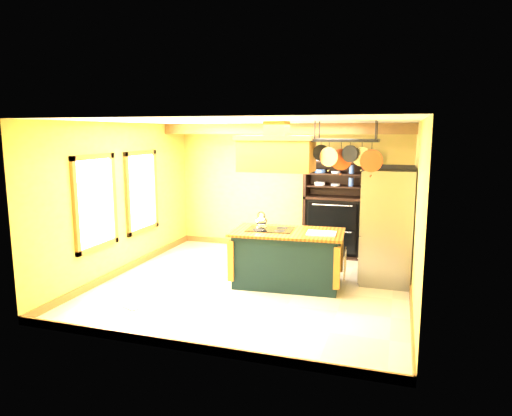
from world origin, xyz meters
The scene contains 15 objects.
floor centered at (0.00, 0.00, 0.00)m, with size 5.00×5.00×0.00m, color beige.
ceiling centered at (0.00, 0.00, 2.70)m, with size 5.00×5.00×0.00m, color white.
wall_back centered at (0.00, 2.50, 1.35)m, with size 5.00×0.02×2.70m, color gold.
wall_front centered at (0.00, -2.50, 1.35)m, with size 5.00×0.02×2.70m, color gold.
wall_left centered at (-2.50, 0.00, 1.35)m, with size 0.02×5.00×2.70m, color gold.
wall_right centered at (2.50, 0.00, 1.35)m, with size 0.02×5.00×2.70m, color gold.
ceiling_beam centered at (0.00, 1.70, 2.59)m, with size 5.00×0.15×0.20m, color olive.
window_near centered at (-2.47, -0.80, 1.40)m, with size 0.06×1.06×1.56m.
window_far centered at (-2.47, 0.60, 1.40)m, with size 0.06×1.06×1.56m.
kitchen_island centered at (0.52, 0.16, 0.47)m, with size 1.90×1.14×1.11m.
range_hood centered at (0.32, 0.16, 2.22)m, with size 1.25×0.71×0.80m.
pot_rack centered at (1.43, 0.16, 2.28)m, with size 1.09×0.50×0.76m.
refrigerator centered at (2.07, 0.90, 0.94)m, with size 0.83×0.98×1.92m.
hutch centered at (0.99, 2.27, 0.84)m, with size 1.22×0.55×2.15m.
floor_register centered at (-1.42, -1.54, 0.01)m, with size 0.28×0.12×0.01m, color black.
Camera 1 is at (2.25, -6.99, 2.54)m, focal length 32.00 mm.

